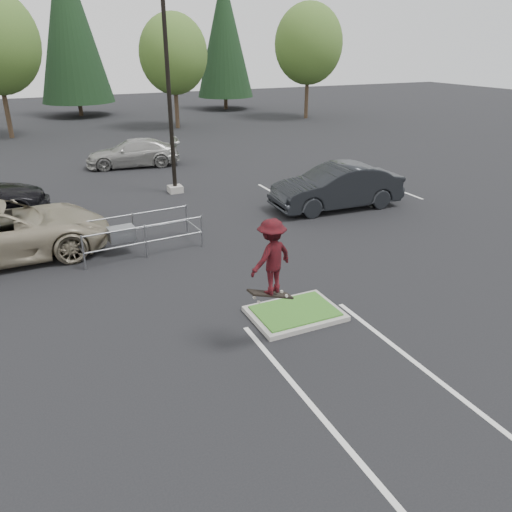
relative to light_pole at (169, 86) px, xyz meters
name	(u,v)px	position (x,y,z in m)	size (l,w,h in m)	color
ground	(295,316)	(-0.50, -12.00, -4.56)	(120.00, 120.00, 0.00)	black
grass_median	(295,313)	(-0.50, -12.00, -4.48)	(2.20, 1.60, 0.16)	#A39F98
stall_lines	(173,243)	(-1.85, -5.98, -4.56)	(22.62, 17.60, 0.01)	silver
light_pole	(169,86)	(0.00, 0.00, 0.00)	(0.70, 0.60, 10.12)	#A39F98
decid_c	(173,57)	(5.49, 17.83, 0.69)	(5.12, 5.12, 8.38)	#38281C
decid_d	(308,47)	(17.49, 18.33, 1.35)	(5.76, 5.76, 9.43)	#38281C
conif_b	(69,22)	(-0.50, 28.50, 3.29)	(6.38, 6.38, 14.50)	#38281C
conif_c	(224,35)	(13.50, 27.50, 2.29)	(5.50, 5.50, 12.50)	#38281C
cart_corral	(126,233)	(-3.43, -6.20, -3.88)	(3.93, 1.65, 1.09)	gray
skateboarder	(271,257)	(-1.70, -13.00, -2.37)	(1.20, 0.92, 1.88)	black
car_l_tan	(0,231)	(-7.00, -5.00, -3.66)	(2.99, 6.49, 1.80)	gray
car_r_charc	(337,187)	(5.30, -5.00, -3.68)	(1.86, 5.34, 1.76)	black
car_far_silver	(134,153)	(-0.52, 6.00, -3.84)	(2.01, 4.96, 1.44)	#A2A29D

